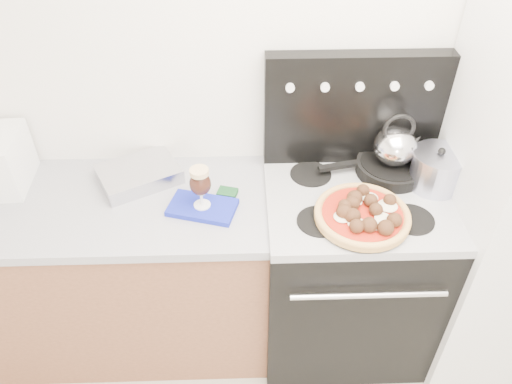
{
  "coord_description": "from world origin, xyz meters",
  "views": [
    {
      "loc": [
        -0.39,
        -0.38,
        2.25
      ],
      "look_at": [
        -0.35,
        1.05,
        1.06
      ],
      "focal_mm": 35.0,
      "sensor_mm": 36.0,
      "label": 1
    }
  ],
  "objects_px": {
    "base_cabinet": "(113,276)",
    "stock_pot": "(436,171)",
    "oven_mitt": "(202,208)",
    "beer_glass": "(201,188)",
    "pizza_pan": "(361,219)",
    "stove_body": "(345,273)",
    "skillet": "(391,168)",
    "pizza": "(362,213)",
    "tea_kettle": "(396,143)"
  },
  "relations": [
    {
      "from": "base_cabinet",
      "to": "stock_pot",
      "type": "relative_size",
      "value": 6.89
    },
    {
      "from": "oven_mitt",
      "to": "stock_pot",
      "type": "distance_m",
      "value": 0.98
    },
    {
      "from": "beer_glass",
      "to": "pizza_pan",
      "type": "xyz_separation_m",
      "value": [
        0.63,
        -0.11,
        -0.09
      ]
    },
    {
      "from": "stove_body",
      "to": "skillet",
      "type": "distance_m",
      "value": 0.56
    },
    {
      "from": "pizza",
      "to": "stock_pot",
      "type": "xyz_separation_m",
      "value": [
        0.34,
        0.21,
        0.04
      ]
    },
    {
      "from": "pizza_pan",
      "to": "skillet",
      "type": "bearing_deg",
      "value": 58.61
    },
    {
      "from": "tea_kettle",
      "to": "pizza_pan",
      "type": "bearing_deg",
      "value": -102.71
    },
    {
      "from": "tea_kettle",
      "to": "stock_pot",
      "type": "bearing_deg",
      "value": -11.37
    },
    {
      "from": "beer_glass",
      "to": "skillet",
      "type": "height_order",
      "value": "beer_glass"
    },
    {
      "from": "pizza",
      "to": "tea_kettle",
      "type": "height_order",
      "value": "tea_kettle"
    },
    {
      "from": "beer_glass",
      "to": "stock_pot",
      "type": "bearing_deg",
      "value": 6.07
    },
    {
      "from": "stove_body",
      "to": "tea_kettle",
      "type": "xyz_separation_m",
      "value": [
        0.17,
        0.15,
        0.63
      ]
    },
    {
      "from": "pizza",
      "to": "base_cabinet",
      "type": "bearing_deg",
      "value": 171.02
    },
    {
      "from": "pizza_pan",
      "to": "stock_pot",
      "type": "distance_m",
      "value": 0.41
    },
    {
      "from": "stove_body",
      "to": "stock_pot",
      "type": "distance_m",
      "value": 0.65
    },
    {
      "from": "oven_mitt",
      "to": "skillet",
      "type": "height_order",
      "value": "skillet"
    },
    {
      "from": "stove_body",
      "to": "pizza_pan",
      "type": "distance_m",
      "value": 0.51
    },
    {
      "from": "base_cabinet",
      "to": "pizza_pan",
      "type": "bearing_deg",
      "value": -8.98
    },
    {
      "from": "beer_glass",
      "to": "pizza",
      "type": "bearing_deg",
      "value": -9.54
    },
    {
      "from": "beer_glass",
      "to": "pizza",
      "type": "relative_size",
      "value": 0.5
    },
    {
      "from": "skillet",
      "to": "pizza",
      "type": "bearing_deg",
      "value": -121.39
    },
    {
      "from": "pizza_pan",
      "to": "tea_kettle",
      "type": "height_order",
      "value": "tea_kettle"
    },
    {
      "from": "stove_body",
      "to": "base_cabinet",
      "type": "bearing_deg",
      "value": 178.7
    },
    {
      "from": "skillet",
      "to": "stock_pot",
      "type": "bearing_deg",
      "value": -30.04
    },
    {
      "from": "pizza_pan",
      "to": "skillet",
      "type": "distance_m",
      "value": 0.35
    },
    {
      "from": "oven_mitt",
      "to": "stock_pot",
      "type": "relative_size",
      "value": 1.27
    },
    {
      "from": "pizza",
      "to": "oven_mitt",
      "type": "bearing_deg",
      "value": 170.46
    },
    {
      "from": "base_cabinet",
      "to": "stock_pot",
      "type": "distance_m",
      "value": 1.54
    },
    {
      "from": "oven_mitt",
      "to": "stove_body",
      "type": "bearing_deg",
      "value": 3.73
    },
    {
      "from": "tea_kettle",
      "to": "pizza",
      "type": "bearing_deg",
      "value": -102.71
    },
    {
      "from": "base_cabinet",
      "to": "stock_pot",
      "type": "xyz_separation_m",
      "value": [
        1.43,
        0.04,
        0.57
      ]
    },
    {
      "from": "stove_body",
      "to": "skillet",
      "type": "xyz_separation_m",
      "value": [
        0.17,
        0.15,
        0.51
      ]
    },
    {
      "from": "base_cabinet",
      "to": "pizza",
      "type": "height_order",
      "value": "pizza"
    },
    {
      "from": "pizza",
      "to": "stock_pot",
      "type": "bearing_deg",
      "value": 31.22
    },
    {
      "from": "stove_body",
      "to": "skillet",
      "type": "relative_size",
      "value": 2.95
    },
    {
      "from": "pizza_pan",
      "to": "tea_kettle",
      "type": "bearing_deg",
      "value": 58.61
    },
    {
      "from": "pizza",
      "to": "pizza_pan",
      "type": "bearing_deg",
      "value": 0.0
    },
    {
      "from": "pizza_pan",
      "to": "pizza",
      "type": "height_order",
      "value": "pizza"
    },
    {
      "from": "oven_mitt",
      "to": "pizza",
      "type": "relative_size",
      "value": 0.73
    },
    {
      "from": "base_cabinet",
      "to": "beer_glass",
      "type": "distance_m",
      "value": 0.75
    },
    {
      "from": "stove_body",
      "to": "stock_pot",
      "type": "xyz_separation_m",
      "value": [
        0.33,
        0.06,
        0.56
      ]
    },
    {
      "from": "skillet",
      "to": "pizza_pan",
      "type": "bearing_deg",
      "value": -121.39
    },
    {
      "from": "beer_glass",
      "to": "skillet",
      "type": "bearing_deg",
      "value": 13.59
    },
    {
      "from": "base_cabinet",
      "to": "stock_pot",
      "type": "bearing_deg",
      "value": 1.45
    },
    {
      "from": "tea_kettle",
      "to": "stove_body",
      "type": "bearing_deg",
      "value": -118.75
    },
    {
      "from": "skillet",
      "to": "stock_pot",
      "type": "relative_size",
      "value": 1.42
    },
    {
      "from": "base_cabinet",
      "to": "skillet",
      "type": "xyz_separation_m",
      "value": [
        1.27,
        0.13,
        0.52
      ]
    },
    {
      "from": "beer_glass",
      "to": "pizza",
      "type": "height_order",
      "value": "beer_glass"
    },
    {
      "from": "pizza",
      "to": "skillet",
      "type": "height_order",
      "value": "pizza"
    },
    {
      "from": "beer_glass",
      "to": "tea_kettle",
      "type": "relative_size",
      "value": 0.93
    }
  ]
}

